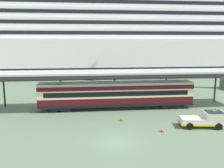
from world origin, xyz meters
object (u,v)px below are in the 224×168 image
at_px(service_truck, 206,119).
at_px(traffic_cone_mid, 162,129).
at_px(train_carriage, 117,94).
at_px(traffic_cone_near, 122,118).
at_px(cruise_ship, 47,41).

xyz_separation_m(service_truck, traffic_cone_mid, (-5.73, -1.00, -0.67)).
distance_m(train_carriage, service_truck, 13.23).
height_order(service_truck, traffic_cone_mid, service_truck).
bearing_deg(traffic_cone_mid, service_truck, 9.94).
distance_m(train_carriage, traffic_cone_mid, 10.85).
height_order(train_carriage, traffic_cone_mid, train_carriage).
bearing_deg(traffic_cone_mid, traffic_cone_near, 133.87).
bearing_deg(train_carriage, service_truck, -42.52).
xyz_separation_m(cruise_ship, traffic_cone_mid, (20.99, -53.00, -9.93)).
distance_m(cruise_ship, traffic_cone_near, 52.61).
bearing_deg(cruise_ship, service_truck, -62.80).
bearing_deg(traffic_cone_near, traffic_cone_mid, -46.13).
height_order(traffic_cone_near, traffic_cone_mid, traffic_cone_near).
bearing_deg(cruise_ship, traffic_cone_mid, -68.39).
bearing_deg(traffic_cone_mid, cruise_ship, 111.61).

